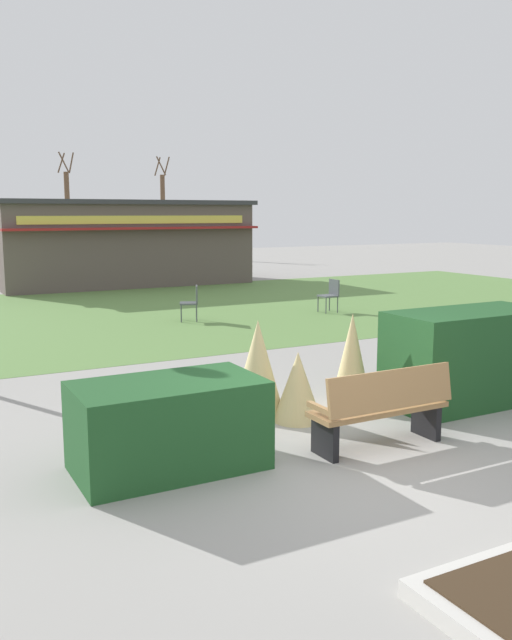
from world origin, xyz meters
The scene contains 14 objects.
ground_plane centered at (0.00, 0.00, 0.00)m, with size 80.00×80.00×0.00m, color #999691.
lawn_patch centered at (0.00, 11.90, 0.00)m, with size 36.00×12.00×0.01m, color #5B8442.
park_bench centered at (0.73, 0.44, 0.48)m, with size 1.70×0.52×0.95m.
hedge_left centered at (-1.64, 1.01, 0.47)m, with size 1.95×1.10×0.94m, color #1E4C23.
hedge_right centered at (3.00, 1.34, 0.66)m, with size 2.39×1.10×1.33m, color #1E4C23.
ornamental_grass_behind_left centered at (0.43, 1.77, 0.46)m, with size 0.64×0.64×0.91m, color #D1BC7F.
ornamental_grass_behind_right centered at (2.35, 1.82, 0.47)m, with size 0.71×0.71×0.94m, color #D1BC7F.
ornamental_grass_behind_center centered at (1.43, 1.98, 0.66)m, with size 0.58×0.58×1.32m, color #D1BC7F.
ornamental_grass_behind_far centered at (0.07, 2.20, 0.65)m, with size 0.72×0.72×1.30m, color #D1BC7F.
food_kiosk centered at (3.46, 19.40, 1.57)m, with size 9.33×4.64×3.13m.
cafe_chair_east centered at (6.24, 9.51, 0.53)m, with size 0.45×0.45×0.89m.
cafe_chair_center centered at (2.35, 9.88, 0.53)m, with size 0.57×0.57×0.89m.
tree_right_bg centered at (4.51, 33.00, 2.62)m, with size 0.91×0.96×5.98m.
tree_center_bg centered at (10.21, 33.14, 2.62)m, with size 0.91×0.96×5.97m.
Camera 1 is at (-4.00, -5.36, 2.68)m, focal length 37.42 mm.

